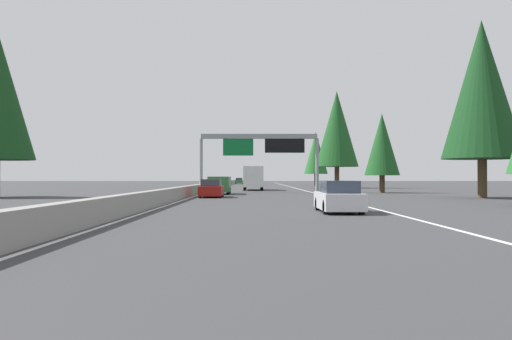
{
  "coord_description": "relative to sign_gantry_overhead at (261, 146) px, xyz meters",
  "views": [
    {
      "loc": [
        -2.24,
        -5.24,
        1.63
      ],
      "look_at": [
        69.81,
        -5.62,
        2.64
      ],
      "focal_mm": 36.31,
      "sensor_mm": 36.0,
      "label": 1
    }
  ],
  "objects": [
    {
      "name": "ground_plane",
      "position": [
        7.47,
        6.04,
        -4.95
      ],
      "size": [
        320.0,
        320.0,
        0.0
      ],
      "primitive_type": "plane",
      "color": "#38383A"
    },
    {
      "name": "conifer_right_distant",
      "position": [
        44.33,
        -11.21,
        1.34
      ],
      "size": [
        4.56,
        4.56,
        10.36
      ],
      "color": "#4C3823",
      "rests_on": "ground"
    },
    {
      "name": "sedan_distant_a",
      "position": [
        -12.72,
        4.19,
        -4.27
      ],
      "size": [
        4.4,
        1.8,
        1.47
      ],
      "color": "maroon",
      "rests_on": "ground"
    },
    {
      "name": "sedan_mid_right",
      "position": [
        70.79,
        4.24,
        -4.27
      ],
      "size": [
        4.4,
        1.8,
        1.47
      ],
      "color": "#2D6B38",
      "rests_on": "ground"
    },
    {
      "name": "sign_gantry_overhead",
      "position": [
        0.0,
        0.0,
        0.0
      ],
      "size": [
        0.5,
        12.68,
        6.22
      ],
      "color": "gray",
      "rests_on": "ground"
    },
    {
      "name": "pickup_near_right",
      "position": [
        49.61,
        0.81,
        -4.04
      ],
      "size": [
        5.6,
        2.0,
        1.86
      ],
      "color": "maroon",
      "rests_on": "ground"
    },
    {
      "name": "shoulder_stripe_median",
      "position": [
        17.47,
        5.79,
        -4.95
      ],
      "size": [
        160.0,
        0.16,
        0.01
      ],
      "primitive_type": "cube",
      "color": "silver",
      "rests_on": "ground"
    },
    {
      "name": "box_truck_mid_left",
      "position": [
        10.42,
        0.79,
        -3.34
      ],
      "size": [
        8.5,
        2.4,
        2.95
      ],
      "color": "white",
      "rests_on": "ground"
    },
    {
      "name": "conifer_right_far",
      "position": [
        23.51,
        -11.89,
        4.01
      ],
      "size": [
        6.48,
        6.48,
        14.73
      ],
      "color": "#4C3823",
      "rests_on": "ground"
    },
    {
      "name": "sedan_far_center",
      "position": [
        -30.65,
        -3.19,
        -4.27
      ],
      "size": [
        4.4,
        1.8,
        1.47
      ],
      "color": "silver",
      "rests_on": "ground"
    },
    {
      "name": "median_barrier",
      "position": [
        27.47,
        6.34,
        -4.5
      ],
      "size": [
        180.0,
        0.56,
        0.9
      ],
      "primitive_type": "cube",
      "color": "gray",
      "rests_on": "ground"
    },
    {
      "name": "conifer_right_mid",
      "position": [
        -0.65,
        -12.72,
        0.1
      ],
      "size": [
        3.67,
        3.67,
        8.33
      ],
      "color": "#4C3823",
      "rests_on": "ground"
    },
    {
      "name": "shoulder_stripe_right",
      "position": [
        17.47,
        -5.48,
        -4.95
      ],
      "size": [
        160.0,
        0.16,
        0.01
      ],
      "primitive_type": "cube",
      "color": "silver",
      "rests_on": "ground"
    },
    {
      "name": "conifer_right_near",
      "position": [
        -14.46,
        -17.12,
        3.56
      ],
      "size": [
        6.16,
        6.16,
        14.0
      ],
      "color": "#4C3823",
      "rests_on": "ground"
    },
    {
      "name": "minivan_far_left",
      "position": [
        -4.96,
        4.02,
        -4.0
      ],
      "size": [
        5.0,
        1.95,
        1.69
      ],
      "color": "#2D6B38",
      "rests_on": "ground"
    }
  ]
}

